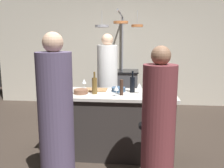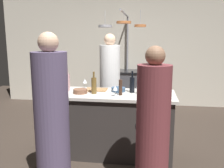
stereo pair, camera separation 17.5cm
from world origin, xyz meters
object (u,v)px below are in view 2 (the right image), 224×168
(pepper_mill, at_px, (121,87))
(mixing_bowl_wooden, at_px, (80,91))
(wine_bottle_dark, at_px, (132,84))
(wine_bottle_rose, at_px, (68,82))
(wine_glass_near_left_guest, at_px, (85,81))
(bar_stool_right, at_px, (146,150))
(wine_glass_by_chef, at_px, (139,86))
(guest_right, at_px, (153,132))
(cutting_board, at_px, (96,90))
(wine_bottle_amber, at_px, (94,85))
(mixing_bowl_blue, at_px, (118,89))
(bar_stool_left, at_px, (59,144))
(guest_left, at_px, (52,121))
(wine_bottle_red, at_px, (165,88))
(wine_glass_near_right_guest, at_px, (115,88))
(chef, at_px, (110,85))
(stove_range, at_px, (126,89))
(mixing_bowl_steel, at_px, (156,90))

(pepper_mill, distance_m, mixing_bowl_wooden, 0.57)
(wine_bottle_dark, bearing_deg, wine_bottle_rose, -178.97)
(wine_glass_near_left_guest, bearing_deg, bar_stool_right, -42.92)
(wine_bottle_dark, bearing_deg, wine_glass_near_left_guest, 165.54)
(wine_glass_by_chef, bearing_deg, guest_right, -79.27)
(bar_stool_right, bearing_deg, cutting_board, 134.28)
(wine_bottle_amber, bearing_deg, wine_glass_by_chef, 8.10)
(bar_stool_right, height_order, cutting_board, cutting_board)
(wine_glass_near_left_guest, relative_size, mixing_bowl_blue, 0.73)
(wine_bottle_dark, bearing_deg, bar_stool_left, -140.37)
(bar_stool_left, height_order, wine_bottle_dark, wine_bottle_dark)
(wine_bottle_amber, bearing_deg, guest_left, -105.67)
(wine_bottle_red, bearing_deg, guest_left, -143.58)
(bar_stool_left, xyz_separation_m, guest_left, (0.07, -0.36, 0.42))
(wine_glass_near_right_guest, height_order, mixing_bowl_blue, wine_glass_near_right_guest)
(bar_stool_left, relative_size, wine_glass_near_right_guest, 4.66)
(chef, relative_size, wine_bottle_rose, 5.26)
(wine_glass_near_left_guest, xyz_separation_m, mixing_bowl_blue, (0.54, -0.15, -0.08))
(cutting_board, distance_m, wine_bottle_rose, 0.43)
(wine_bottle_rose, bearing_deg, bar_stool_right, -30.45)
(stove_range, xyz_separation_m, cutting_board, (-0.24, -2.30, 0.46))
(stove_range, xyz_separation_m, guest_right, (0.58, -3.42, 0.29))
(wine_bottle_amber, height_order, mixing_bowl_blue, wine_bottle_amber)
(mixing_bowl_steel, bearing_deg, wine_glass_near_left_guest, 169.27)
(mixing_bowl_blue, height_order, mixing_bowl_steel, mixing_bowl_steel)
(chef, distance_m, bar_stool_right, 1.84)
(guest_left, relative_size, bar_stool_right, 2.54)
(wine_bottle_rose, xyz_separation_m, mixing_bowl_steel, (1.27, 0.00, -0.09))
(wine_bottle_rose, distance_m, wine_glass_near_right_guest, 0.77)
(chef, distance_m, guest_left, 2.03)
(chef, xyz_separation_m, mixing_bowl_steel, (0.80, -0.96, 0.14))
(wine_bottle_dark, bearing_deg, wine_glass_by_chef, -31.98)
(mixing_bowl_blue, bearing_deg, pepper_mill, -75.58)
(chef, xyz_separation_m, wine_bottle_dark, (0.47, -0.95, 0.22))
(wine_bottle_red, relative_size, wine_bottle_rose, 0.89)
(cutting_board, relative_size, wine_glass_near_right_guest, 2.19)
(stove_range, height_order, bar_stool_left, stove_range)
(bar_stool_right, distance_m, mixing_bowl_blue, 1.01)
(pepper_mill, bearing_deg, bar_stool_left, -143.71)
(cutting_board, bearing_deg, stove_range, 84.06)
(wine_glass_by_chef, bearing_deg, wine_bottle_red, -15.86)
(wine_glass_near_left_guest, height_order, mixing_bowl_blue, wine_glass_near_left_guest)
(guest_left, bearing_deg, mixing_bowl_wooden, 86.05)
(wine_bottle_rose, bearing_deg, wine_bottle_dark, 1.03)
(wine_bottle_red, xyz_separation_m, wine_glass_near_left_guest, (-1.18, 0.35, -0.01))
(chef, distance_m, mixing_bowl_steel, 1.26)
(bar_stool_right, xyz_separation_m, mixing_bowl_wooden, (-0.93, 0.54, 0.55))
(bar_stool_left, bearing_deg, guest_right, -17.16)
(cutting_board, bearing_deg, wine_glass_near_left_guest, 150.43)
(wine_bottle_red, height_order, mixing_bowl_blue, wine_bottle_red)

